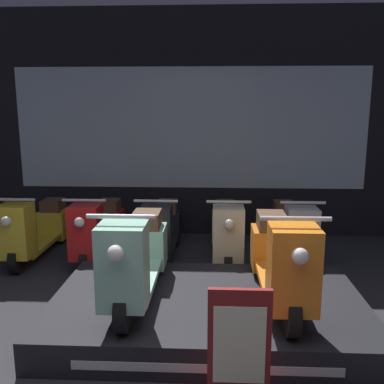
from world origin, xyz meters
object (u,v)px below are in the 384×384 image
(scooter_display_right, at_px, (280,260))
(price_sign_board, at_px, (239,352))
(scooter_backrow_3, at_px, (226,232))
(scooter_backrow_0, at_px, (37,229))
(scooter_backrow_4, at_px, (291,232))
(scooter_display_left, at_px, (137,257))
(scooter_backrow_2, at_px, (162,231))
(scooter_backrow_1, at_px, (99,230))

(scooter_display_right, distance_m, price_sign_board, 1.15)
(price_sign_board, bearing_deg, scooter_backrow_3, 89.78)
(scooter_backrow_0, distance_m, scooter_backrow_3, 2.37)
(scooter_backrow_0, height_order, price_sign_board, scooter_backrow_0)
(scooter_backrow_0, distance_m, scooter_backrow_4, 3.16)
(scooter_backrow_3, bearing_deg, scooter_display_left, -115.67)
(scooter_display_left, xyz_separation_m, scooter_backrow_3, (0.80, 1.67, -0.26))
(scooter_backrow_2, height_order, price_sign_board, scooter_backrow_2)
(scooter_backrow_3, xyz_separation_m, scooter_backrow_4, (0.79, 0.00, 0.00))
(scooter_display_left, relative_size, scooter_backrow_4, 1.00)
(scooter_backrow_2, distance_m, scooter_backrow_4, 1.58)
(scooter_backrow_0, height_order, scooter_backrow_2, same)
(scooter_backrow_1, bearing_deg, scooter_display_left, -65.21)
(scooter_display_left, distance_m, scooter_backrow_2, 1.69)
(scooter_backrow_2, xyz_separation_m, price_sign_board, (0.78, -2.73, 0.06))
(scooter_display_right, xyz_separation_m, price_sign_board, (-0.40, -1.06, -0.20))
(scooter_display_right, bearing_deg, scooter_backrow_3, 102.97)
(scooter_display_left, bearing_deg, scooter_backrow_2, 89.46)
(scooter_backrow_2, distance_m, scooter_backrow_3, 0.79)
(scooter_backrow_3, bearing_deg, scooter_backrow_4, 0.00)
(scooter_display_right, relative_size, scooter_backrow_2, 1.00)
(scooter_display_left, distance_m, price_sign_board, 1.34)
(scooter_backrow_1, relative_size, scooter_backrow_3, 1.00)
(scooter_backrow_2, bearing_deg, scooter_backrow_1, 180.00)
(scooter_display_left, bearing_deg, scooter_backrow_3, 64.33)
(scooter_display_right, xyz_separation_m, scooter_backrow_2, (-1.17, 1.67, -0.26))
(scooter_backrow_3, relative_size, price_sign_board, 1.94)
(scooter_backrow_2, bearing_deg, scooter_backrow_0, 180.00)
(scooter_backrow_0, xyz_separation_m, scooter_backrow_2, (1.58, 0.00, 0.00))
(scooter_backrow_1, bearing_deg, scooter_backrow_4, 0.00)
(scooter_display_left, xyz_separation_m, scooter_backrow_1, (-0.77, 1.67, -0.26))
(scooter_backrow_1, distance_m, scooter_backrow_3, 1.58)
(price_sign_board, bearing_deg, scooter_backrow_1, 119.83)
(scooter_backrow_0, xyz_separation_m, scooter_backrow_1, (0.79, 0.00, 0.00))
(scooter_display_left, relative_size, scooter_display_right, 1.00)
(scooter_backrow_1, bearing_deg, scooter_backrow_0, 180.00)
(scooter_backrow_0, bearing_deg, scooter_backrow_2, 0.00)
(scooter_backrow_1, xyz_separation_m, scooter_backrow_3, (1.58, 0.00, 0.00))
(scooter_display_left, distance_m, scooter_display_right, 1.19)
(scooter_backrow_4, distance_m, price_sign_board, 2.85)
(scooter_display_left, bearing_deg, scooter_display_right, 0.00)
(scooter_backrow_2, height_order, scooter_backrow_3, same)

